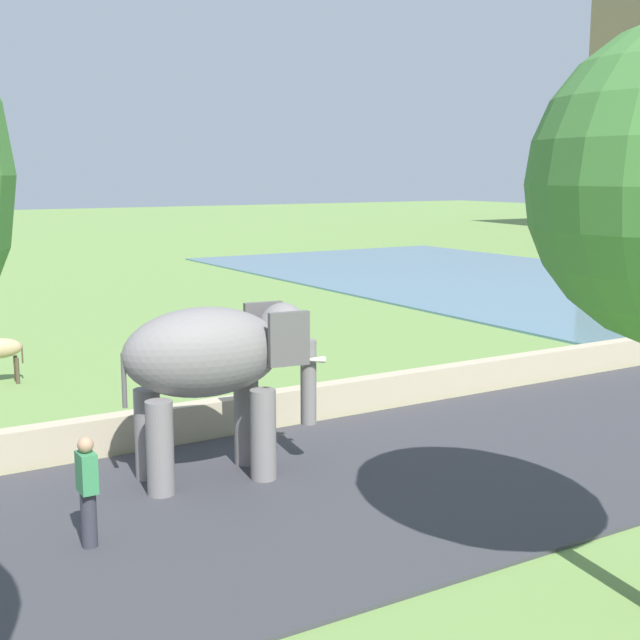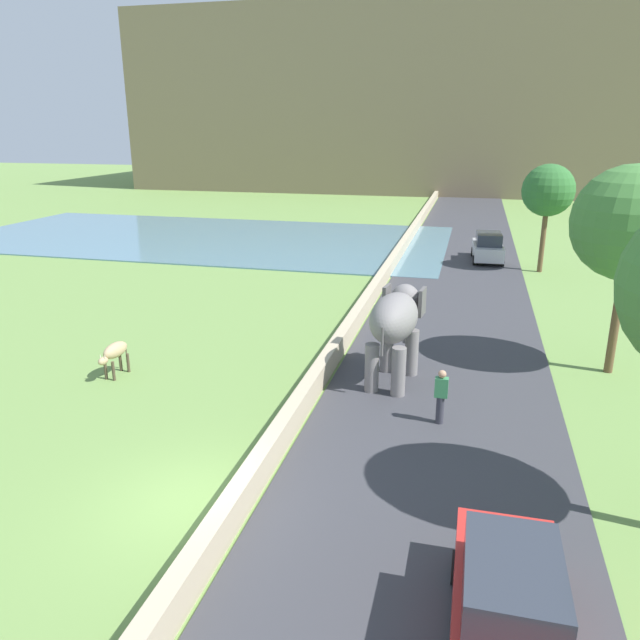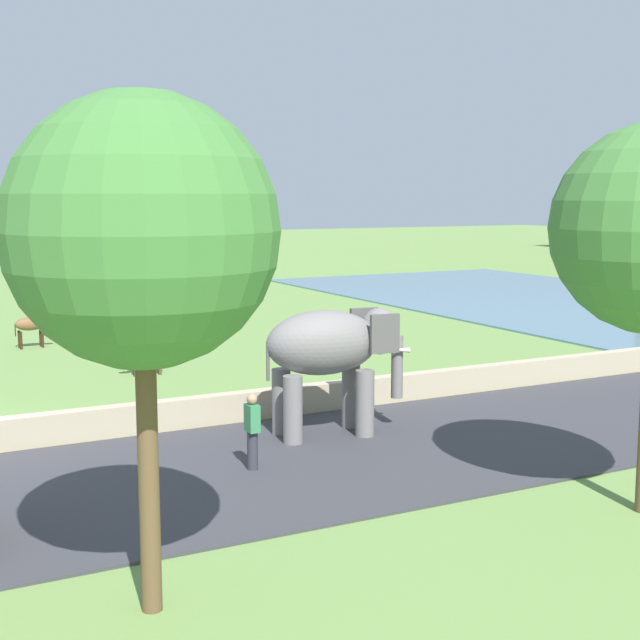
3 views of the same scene
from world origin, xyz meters
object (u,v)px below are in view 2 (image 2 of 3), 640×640
object	(u,v)px
car_silver	(488,247)
cow_tan	(114,352)
elephant	(396,322)
car_red	(509,604)
person_beside_elephant	(441,396)

from	to	relation	value
car_silver	cow_tan	size ratio (longest dim) A/B	2.89
cow_tan	car_silver	bearing A→B (deg)	60.61
elephant	car_red	size ratio (longest dim) A/B	0.89
car_red	cow_tan	bearing A→B (deg)	145.25
elephant	car_red	distance (m)	10.74
person_beside_elephant	car_silver	size ratio (longest dim) A/B	0.40
person_beside_elephant	cow_tan	distance (m)	10.66
person_beside_elephant	car_silver	xyz separation A→B (m)	(1.49, 22.39, 0.03)
car_red	cow_tan	size ratio (longest dim) A/B	2.84
person_beside_elephant	elephant	bearing A→B (deg)	121.15
person_beside_elephant	car_red	distance (m)	7.65
elephant	car_silver	distance (m)	19.96
car_red	car_silver	distance (m)	29.89
car_silver	elephant	bearing A→B (deg)	-99.02
person_beside_elephant	cow_tan	bearing A→B (deg)	175.18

